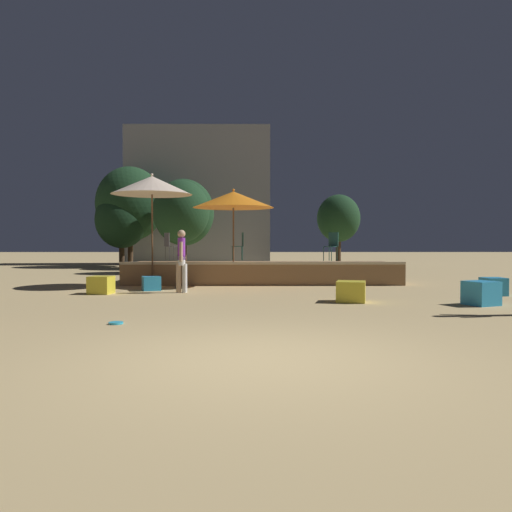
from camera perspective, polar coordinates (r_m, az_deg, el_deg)
name	(u,v)px	position (r m, az deg, el deg)	size (l,w,h in m)	color
ground_plane	(260,358)	(5.69, 0.45, -11.63)	(120.00, 120.00, 0.00)	tan
wooden_deck	(262,272)	(16.20, 0.69, -1.88)	(8.52, 2.76, 0.71)	olive
patio_umbrella_0	(233,200)	(14.91, -2.60, 6.45)	(2.41, 2.41, 2.89)	brown
patio_umbrella_1	(152,185)	(15.10, -11.80, 7.91)	(2.37, 2.37, 3.33)	brown
cube_seat_0	(151,283)	(13.75, -11.87, -3.07)	(0.59, 0.59, 0.38)	#2D9EDB
cube_seat_1	(493,287)	(13.50, 25.50, -3.17)	(0.53, 0.53, 0.43)	#2D9EDB
cube_seat_2	(351,292)	(11.06, 10.80, -4.01)	(0.74, 0.74, 0.45)	yellow
cube_seat_3	(101,285)	(13.17, -17.29, -3.18)	(0.59, 0.59, 0.44)	yellow
cube_seat_4	(481,293)	(11.32, 24.33, -3.89)	(0.73, 0.73, 0.50)	#2D9EDB
person_1	(182,259)	(12.96, -8.51, -0.39)	(0.29, 0.48, 1.62)	white
bistro_chair_0	(240,243)	(16.19, -1.81, 1.44)	(0.40, 0.40, 0.90)	#1E4C47
bistro_chair_1	(332,244)	(15.92, 8.68, 1.42)	(0.48, 0.48, 0.90)	#1E4C47
bistro_chair_2	(169,243)	(16.91, -9.91, 1.42)	(0.48, 0.48, 0.90)	#47474C
frisbee_disc	(116,323)	(8.29, -15.72, -7.37)	(0.23, 0.23, 0.03)	#33B2D8
background_tree_0	(181,212)	(21.28, -8.56, 5.03)	(2.39, 2.39, 3.91)	#3D2B1C
background_tree_1	(122,220)	(26.81, -15.12, 4.00)	(2.68, 2.68, 3.94)	#3D2B1C
background_tree_2	(339,219)	(27.68, 9.41, 4.25)	(2.35, 2.35, 3.90)	#3D2B1C
background_tree_3	(184,212)	(24.84, -8.26, 4.95)	(2.98, 2.98, 4.41)	#3D2B1C
background_tree_4	(130,204)	(27.31, -14.19, 5.79)	(3.57, 3.57, 5.29)	#3D2B1C
distant_building	(199,197)	(30.37, -6.48, 6.71)	(8.40, 3.03, 8.03)	gray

